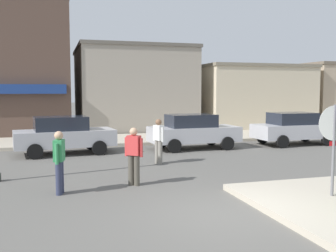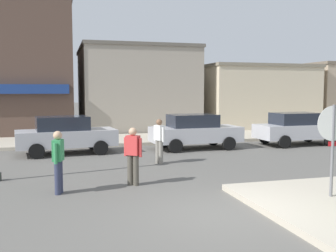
# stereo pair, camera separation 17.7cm
# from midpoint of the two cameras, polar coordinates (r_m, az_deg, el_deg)

# --- Properties ---
(ground_plane) EXTENTS (160.00, 160.00, 0.00)m
(ground_plane) POSITION_cam_midpoint_polar(r_m,az_deg,el_deg) (8.61, 8.31, -12.64)
(ground_plane) COLOR #5B5954
(kerb_far) EXTENTS (80.00, 4.00, 0.15)m
(kerb_far) POSITION_cam_midpoint_polar(r_m,az_deg,el_deg) (20.61, -6.56, -1.96)
(kerb_far) COLOR #B7AD99
(kerb_far) RESTS_ON ground
(stop_sign) EXTENTS (0.82, 0.08, 2.30)m
(stop_sign) POSITION_cam_midpoint_polar(r_m,az_deg,el_deg) (9.90, 22.45, -1.65)
(stop_sign) COLOR slate
(stop_sign) RESTS_ON ground
(parked_car_nearest) EXTENTS (4.16, 2.21, 1.56)m
(parked_car_nearest) POSITION_cam_midpoint_polar(r_m,az_deg,el_deg) (16.76, -15.17, -1.22)
(parked_car_nearest) COLOR #B7B7BC
(parked_car_nearest) RESTS_ON ground
(parked_car_second) EXTENTS (4.06, 2.00, 1.56)m
(parked_car_second) POSITION_cam_midpoint_polar(r_m,az_deg,el_deg) (17.67, 3.39, -0.72)
(parked_car_second) COLOR #B7B7BC
(parked_car_second) RESTS_ON ground
(parked_car_third) EXTENTS (4.03, 1.93, 1.56)m
(parked_car_third) POSITION_cam_midpoint_polar(r_m,az_deg,el_deg) (19.94, 17.60, -0.28)
(parked_car_third) COLOR #B7B7BC
(parked_car_third) RESTS_ON ground
(pedestrian_crossing_near) EXTENTS (0.48, 0.42, 1.61)m
(pedestrian_crossing_near) POSITION_cam_midpoint_polar(r_m,az_deg,el_deg) (10.90, -5.45, -4.13)
(pedestrian_crossing_near) COLOR #4C473D
(pedestrian_crossing_near) RESTS_ON ground
(pedestrian_crossing_far) EXTENTS (0.31, 0.55, 1.61)m
(pedestrian_crossing_far) POSITION_cam_midpoint_polar(r_m,az_deg,el_deg) (10.34, -15.97, -4.82)
(pedestrian_crossing_far) COLOR #2D334C
(pedestrian_crossing_far) RESTS_ON ground
(pedestrian_kerb_side) EXTENTS (0.35, 0.54, 1.61)m
(pedestrian_kerb_side) POSITION_cam_midpoint_polar(r_m,az_deg,el_deg) (14.06, -1.74, -2.01)
(pedestrian_kerb_side) COLOR gray
(pedestrian_kerb_side) RESTS_ON ground
(building_storefront_left_near) EXTENTS (7.21, 8.08, 5.41)m
(building_storefront_left_near) POSITION_cam_midpoint_polar(r_m,az_deg,el_deg) (26.78, -5.54, 5.34)
(building_storefront_left_near) COLOR #9E9384
(building_storefront_left_near) RESTS_ON ground
(building_storefront_left_mid) EXTENTS (7.54, 7.18, 4.33)m
(building_storefront_left_mid) POSITION_cam_midpoint_polar(r_m,az_deg,el_deg) (28.83, 10.83, 4.19)
(building_storefront_left_mid) COLOR beige
(building_storefront_left_mid) RESTS_ON ground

